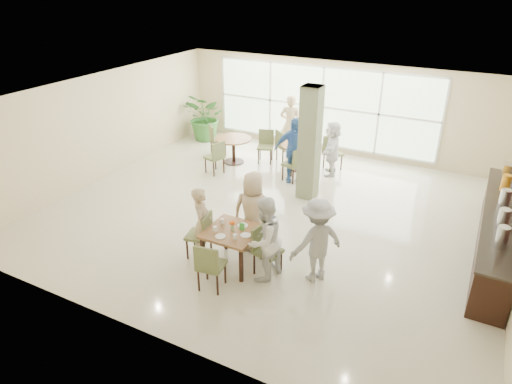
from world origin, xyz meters
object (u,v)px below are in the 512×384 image
at_px(teen_far, 253,211).
at_px(adult_standing, 290,124).
at_px(teen_right, 264,239).
at_px(teen_standing, 317,240).
at_px(round_table_right, 301,150).
at_px(adult_a, 294,150).
at_px(main_table, 233,235).
at_px(buffet_counter, 498,230).
at_px(teen_left, 202,223).
at_px(adult_b, 332,148).
at_px(potted_plant, 206,117).
at_px(round_table_left, 234,144).

bearing_deg(teen_far, adult_standing, -87.27).
relative_size(teen_right, teen_standing, 1.00).
bearing_deg(round_table_right, adult_a, -81.99).
height_order(round_table_right, adult_standing, adult_standing).
height_order(round_table_right, adult_a, adult_a).
xyz_separation_m(main_table, teen_far, (0.05, 0.72, 0.17)).
height_order(teen_far, teen_right, teen_far).
height_order(main_table, adult_standing, adult_standing).
bearing_deg(buffet_counter, adult_standing, 150.60).
bearing_deg(teen_left, teen_far, -68.50).
relative_size(main_table, teen_right, 0.60).
distance_m(teen_left, teen_standing, 2.26).
xyz_separation_m(main_table, adult_b, (0.20, 5.06, 0.10)).
height_order(teen_far, teen_standing, teen_far).
bearing_deg(potted_plant, buffet_counter, -19.27).
bearing_deg(teen_standing, round_table_left, -98.32).
relative_size(round_table_left, teen_right, 0.65).
relative_size(adult_a, adult_standing, 0.97).
bearing_deg(adult_b, teen_standing, 1.06).
distance_m(potted_plant, teen_left, 6.96).
relative_size(adult_a, adult_b, 1.16).
bearing_deg(round_table_left, adult_standing, 54.33).
height_order(potted_plant, teen_left, potted_plant).
height_order(round_table_left, teen_left, teen_left).
relative_size(main_table, buffet_counter, 0.21).
bearing_deg(buffet_counter, teen_far, -155.35).
distance_m(round_table_left, potted_plant, 2.23).
bearing_deg(potted_plant, teen_right, -49.14).
bearing_deg(teen_standing, main_table, -41.73).
xyz_separation_m(potted_plant, teen_left, (3.76, -5.86, -0.04)).
xyz_separation_m(teen_right, adult_standing, (-2.22, 6.19, 0.09)).
height_order(teen_right, adult_b, teen_right).
xyz_separation_m(buffet_counter, teen_standing, (-2.89, -2.43, 0.26)).
distance_m(round_table_right, adult_a, 0.89).
height_order(round_table_left, teen_right, teen_right).
bearing_deg(teen_standing, adult_b, -127.08).
bearing_deg(buffet_counter, round_table_left, 165.74).
xyz_separation_m(teen_far, adult_a, (-0.60, 3.42, 0.05)).
bearing_deg(adult_standing, round_table_right, 111.84).
bearing_deg(potted_plant, adult_a, -23.68).
bearing_deg(teen_left, teen_right, -117.18).
relative_size(round_table_right, teen_far, 0.70).
xyz_separation_m(main_table, adult_a, (-0.55, 4.15, 0.22)).
bearing_deg(potted_plant, round_table_left, -35.98).
xyz_separation_m(teen_standing, adult_b, (-1.36, 4.75, -0.05)).
distance_m(teen_right, adult_b, 5.17).
bearing_deg(round_table_right, adult_standing, 126.88).
relative_size(round_table_left, buffet_counter, 0.22).
bearing_deg(adult_standing, adult_a, 101.11).
relative_size(buffet_counter, teen_far, 2.82).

